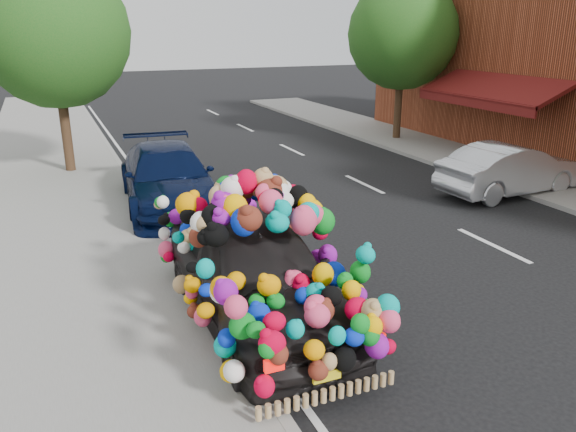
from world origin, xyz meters
TOP-DOWN VIEW (x-y plane):
  - ground at (0.00, 0.00)m, footprint 100.00×100.00m
  - sidewalk at (-4.30, 0.00)m, footprint 4.00×60.00m
  - kerb at (-2.35, 0.00)m, footprint 0.15×60.00m
  - footpath_far at (8.20, 3.00)m, footprint 3.00×40.00m
  - lane_markings at (3.60, 0.00)m, footprint 6.00×50.00m
  - tree_near_sidewalk at (-3.80, 9.50)m, footprint 4.20×4.20m
  - tree_far_b at (8.00, 10.00)m, footprint 4.00×4.00m
  - plush_art_car at (-1.80, -0.93)m, footprint 2.24×4.79m
  - navy_sedan at (-1.80, 5.10)m, footprint 2.47×5.19m
  - silver_hatchback at (6.58, 2.70)m, footprint 4.07×1.60m

SIDE VIEW (x-z plane):
  - ground at x=0.00m, z-range 0.00..0.00m
  - lane_markings at x=3.60m, z-range 0.00..0.01m
  - sidewalk at x=-4.30m, z-range 0.00..0.12m
  - footpath_far at x=8.20m, z-range 0.00..0.12m
  - kerb at x=-2.35m, z-range 0.00..0.13m
  - silver_hatchback at x=6.58m, z-range 0.00..1.32m
  - navy_sedan at x=-1.80m, z-range 0.00..1.46m
  - plush_art_car at x=-1.80m, z-range 0.03..2.24m
  - tree_far_b at x=8.00m, z-range 0.94..6.84m
  - tree_near_sidewalk at x=-3.80m, z-range 0.96..7.09m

